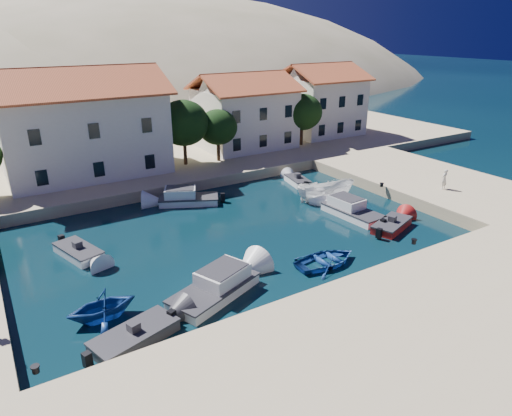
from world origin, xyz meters
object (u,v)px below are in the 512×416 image
Objects in this scene: cabin_cruiser_south at (214,289)px; boat_east at (325,201)px; building_mid at (244,110)px; pedestrian at (444,179)px; cabin_cruiser_east at (353,211)px; rowboat_south at (326,264)px; building_left at (82,121)px; building_right at (321,98)px.

cabin_cruiser_south reaches higher than boat_east.
cabin_cruiser_south is 1.18× the size of boat_east.
pedestrian is at bearing -73.11° from building_mid.
boat_east is at bearing -10.47° from cabin_cruiser_east.
cabin_cruiser_south is at bearing -3.13° from pedestrian.
boat_east reaches higher than rowboat_south.
cabin_cruiser_east is (15.54, -19.96, -5.46)m from building_left.
cabin_cruiser_east is at bearing -123.36° from building_right.
building_mid is at bearing -175.24° from building_right.
building_mid is 1.76× the size of cabin_cruiser_south.
building_right reaches higher than building_mid.
building_right is 2.22× the size of rowboat_south.
building_left is 25.14m from cabin_cruiser_south.
building_left is at bearing 70.50° from cabin_cruiser_south.
boat_east is (7.28, 8.84, 0.00)m from rowboat_south.
cabin_cruiser_east is (6.84, 4.97, 0.48)m from rowboat_south.
building_left reaches higher than rowboat_south.
rowboat_south is at bearing 160.02° from boat_east.
building_right is 26.77m from cabin_cruiser_east.
building_right is at bearing 20.56° from cabin_cruiser_south.
building_right is 24.06m from pedestrian.
building_mid reaches higher than rowboat_south.
building_left reaches higher than pedestrian.
building_mid reaches higher than cabin_cruiser_east.
building_left reaches higher than cabin_cruiser_south.
cabin_cruiser_south is (-16.97, -25.52, -4.75)m from building_mid.
rowboat_south is (-9.30, -25.94, -5.22)m from building_mid.
building_mid is at bearing 12.75° from boat_east.
boat_east is (15.98, -16.10, -5.94)m from building_left.
building_mid is 1.11× the size of building_right.
building_right is 1.59× the size of cabin_cruiser_south.
building_left is at bearing 33.91° from cabin_cruiser_east.
cabin_cruiser_east is (-14.46, -21.96, -5.00)m from building_right.
building_right is at bearing 3.81° from building_left.
building_right is 23.54m from boat_east.
building_right is at bearing 4.76° from building_mid.
pedestrian reaches higher than cabin_cruiser_east.
building_right is 5.45× the size of pedestrian.
pedestrian is at bearing -100.70° from boat_east.
building_left reaches higher than building_mid.
cabin_cruiser_south is at bearing -123.63° from building_mid.
rowboat_south is 8.47m from cabin_cruiser_east.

